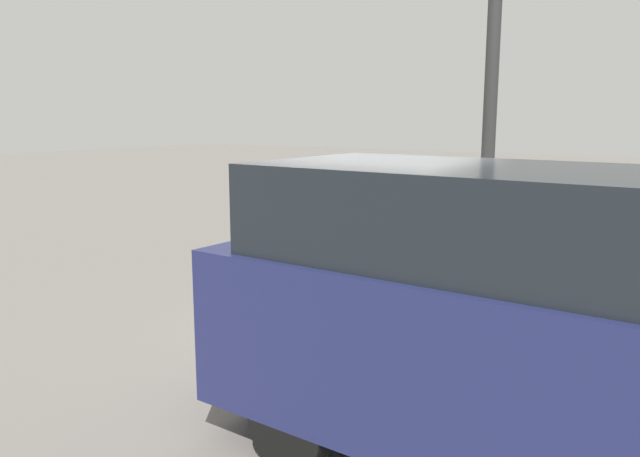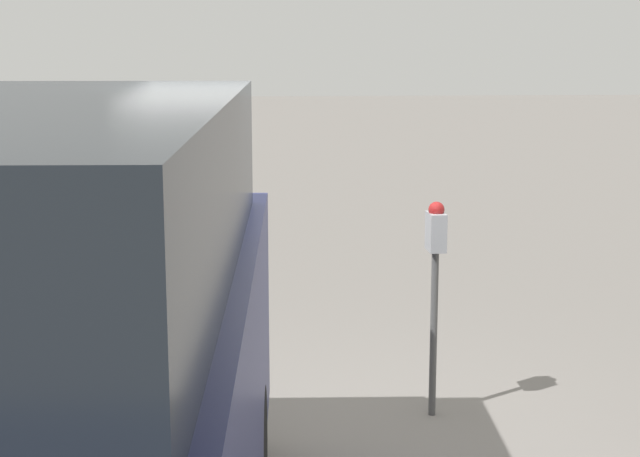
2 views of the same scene
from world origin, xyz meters
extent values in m
plane|color=slate|center=(0.00, 0.00, 0.00)|extent=(80.00, 80.00, 0.00)
cylinder|color=#4C4C4C|center=(-0.55, 0.68, 0.59)|extent=(0.05, 0.05, 1.18)
cube|color=gray|center=(-0.55, 0.68, 1.31)|extent=(0.20, 0.12, 0.26)
sphere|color=maroon|center=(-0.55, 0.68, 1.46)|extent=(0.11, 0.11, 0.11)
cube|color=beige|center=(0.61, 2.30, 0.28)|extent=(0.44, 0.44, 0.55)
cylinder|color=#2D2D2D|center=(0.61, 2.30, 2.96)|extent=(0.18, 0.18, 4.83)
cube|color=navy|center=(2.17, -1.55, 0.99)|extent=(4.90, 2.18, 1.29)
cube|color=black|center=(2.05, -1.55, 1.99)|extent=(3.94, 1.98, 0.71)
cylinder|color=black|center=(0.72, -0.62, 0.35)|extent=(0.70, 0.27, 0.69)
cylinder|color=black|center=(0.64, -2.34, 0.35)|extent=(0.70, 0.27, 0.69)
camera|label=1|loc=(3.25, -5.99, 2.71)|focal=35.00mm
camera|label=2|loc=(5.86, -0.59, 2.58)|focal=55.00mm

